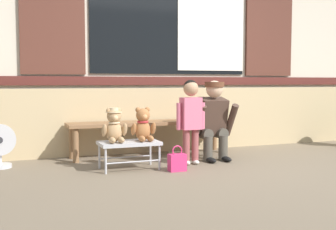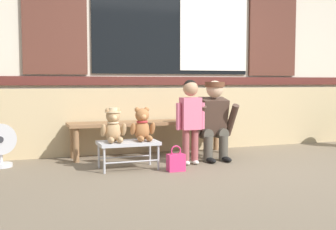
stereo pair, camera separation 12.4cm
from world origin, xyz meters
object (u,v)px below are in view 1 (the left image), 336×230
object	(u,v)px
small_display_bench	(129,145)
floor_fan	(0,146)
wooden_bench_long	(151,126)
teddy_bear_with_hat	(114,126)
handbag_on_ground	(177,162)
teddy_bear_plain	(143,126)
adult_crouching	(213,120)
child_standing	(191,112)

from	to	relation	value
small_display_bench	floor_fan	distance (m)	1.41
wooden_bench_long	teddy_bear_with_hat	distance (m)	0.98
teddy_bear_with_hat	handbag_on_ground	xyz separation A→B (m)	(0.60, -0.28, -0.38)
teddy_bear_plain	handbag_on_ground	size ratio (longest dim) A/B	1.34
adult_crouching	floor_fan	bearing A→B (deg)	170.84
small_display_bench	teddy_bear_with_hat	world-z (taller)	teddy_bear_with_hat
floor_fan	handbag_on_ground	bearing A→B (deg)	-25.67
small_display_bench	handbag_on_ground	size ratio (longest dim) A/B	2.35
teddy_bear_plain	adult_crouching	xyz separation A→B (m)	(0.94, 0.17, 0.02)
wooden_bench_long	small_display_bench	distance (m)	0.88
teddy_bear_plain	adult_crouching	bearing A→B (deg)	10.50
adult_crouching	handbag_on_ground	size ratio (longest dim) A/B	3.49
handbag_on_ground	floor_fan	xyz separation A→B (m)	(-1.74, 0.83, 0.14)
teddy_bear_plain	handbag_on_ground	bearing A→B (deg)	-44.17
wooden_bench_long	adult_crouching	xyz separation A→B (m)	(0.60, -0.54, 0.11)
teddy_bear_plain	floor_fan	distance (m)	1.57
child_standing	adult_crouching	bearing A→B (deg)	23.71
teddy_bear_with_hat	child_standing	world-z (taller)	child_standing
teddy_bear_plain	handbag_on_ground	world-z (taller)	teddy_bear_plain
child_standing	floor_fan	xyz separation A→B (m)	(-2.02, 0.55, -0.35)
child_standing	teddy_bear_plain	bearing A→B (deg)	-178.84
handbag_on_ground	wooden_bench_long	bearing A→B (deg)	86.99
teddy_bear_plain	wooden_bench_long	bearing A→B (deg)	64.92
teddy_bear_with_hat	child_standing	xyz separation A→B (m)	(0.89, 0.01, 0.12)
wooden_bench_long	child_standing	bearing A→B (deg)	-71.88
teddy_bear_plain	child_standing	distance (m)	0.58
wooden_bench_long	floor_fan	world-z (taller)	floor_fan
adult_crouching	floor_fan	size ratio (longest dim) A/B	1.98
teddy_bear_plain	floor_fan	world-z (taller)	teddy_bear_plain
small_display_bench	wooden_bench_long	bearing A→B (deg)	55.41
child_standing	floor_fan	size ratio (longest dim) A/B	2.00
teddy_bear_with_hat	child_standing	size ratio (longest dim) A/B	0.38
wooden_bench_long	child_standing	size ratio (longest dim) A/B	2.19
small_display_bench	teddy_bear_plain	distance (m)	0.25
teddy_bear_with_hat	floor_fan	distance (m)	1.28
teddy_bear_with_hat	floor_fan	bearing A→B (deg)	153.76
child_standing	handbag_on_ground	bearing A→B (deg)	-134.64
wooden_bench_long	child_standing	world-z (taller)	child_standing
teddy_bear_with_hat	handbag_on_ground	distance (m)	0.76
wooden_bench_long	handbag_on_ground	distance (m)	1.03
teddy_bear_with_hat	handbag_on_ground	bearing A→B (deg)	-24.59
small_display_bench	teddy_bear_plain	xyz separation A→B (m)	(0.16, 0.00, 0.20)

